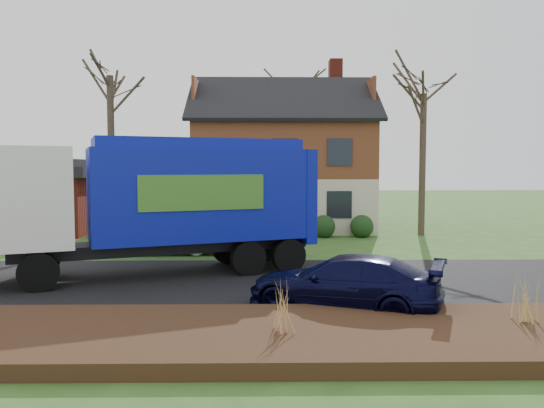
{
  "coord_description": "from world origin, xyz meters",
  "views": [
    {
      "loc": [
        1.0,
        -14.96,
        3.29
      ],
      "look_at": [
        1.27,
        2.5,
        2.07
      ],
      "focal_mm": 35.0,
      "sensor_mm": 36.0,
      "label": 1
    }
  ],
  "objects": [
    {
      "name": "mulch_verge",
      "position": [
        0.0,
        -5.3,
        0.15
      ],
      "size": [
        80.0,
        3.5,
        0.3
      ],
      "primitive_type": "cube",
      "color": "black",
      "rests_on": "ground"
    },
    {
      "name": "road",
      "position": [
        0.0,
        0.0,
        0.01
      ],
      "size": [
        80.0,
        7.0,
        0.02
      ],
      "primitive_type": "cube",
      "color": "black",
      "rests_on": "ground"
    },
    {
      "name": "tree_front_east",
      "position": [
        8.6,
        10.38,
        7.87
      ],
      "size": [
        3.49,
        3.49,
        9.68
      ],
      "color": "#443629",
      "rests_on": "ground"
    },
    {
      "name": "main_house",
      "position": [
        1.49,
        13.91,
        4.03
      ],
      "size": [
        12.95,
        8.95,
        9.26
      ],
      "color": "beige",
      "rests_on": "ground"
    },
    {
      "name": "garbage_truck",
      "position": [
        -2.02,
        1.17,
        2.39
      ],
      "size": [
        9.96,
        5.83,
        4.15
      ],
      "rotation": [
        0.0,
        0.0,
        0.36
      ],
      "color": "black",
      "rests_on": "ground"
    },
    {
      "name": "ground",
      "position": [
        0.0,
        0.0,
        0.0
      ],
      "size": [
        120.0,
        120.0,
        0.0
      ],
      "primitive_type": "plane",
      "color": "#2D4F1A",
      "rests_on": "ground"
    },
    {
      "name": "ranch_house",
      "position": [
        -12.0,
        13.0,
        1.81
      ],
      "size": [
        9.8,
        8.2,
        3.7
      ],
      "color": "maroon",
      "rests_on": "ground"
    },
    {
      "name": "grass_clump_mid",
      "position": [
        1.37,
        -5.49,
        0.77
      ],
      "size": [
        0.33,
        0.28,
        0.93
      ],
      "color": "tan",
      "rests_on": "mulch_verge"
    },
    {
      "name": "silver_sedan",
      "position": [
        -2.76,
        5.08,
        0.71
      ],
      "size": [
        4.37,
        1.74,
        1.41
      ],
      "primitive_type": "imported",
      "rotation": [
        0.0,
        0.0,
        1.63
      ],
      "color": "#AFB2B8",
      "rests_on": "ground"
    },
    {
      "name": "tree_back",
      "position": [
        3.03,
        23.12,
        9.49
      ],
      "size": [
        3.6,
        3.6,
        11.39
      ],
      "color": "#47382A",
      "rests_on": "ground"
    },
    {
      "name": "tree_front_west",
      "position": [
        -5.71,
        8.54,
        8.33
      ],
      "size": [
        3.4,
        3.4,
        10.11
      ],
      "color": "#3E3325",
      "rests_on": "ground"
    },
    {
      "name": "grass_clump_east",
      "position": [
        6.08,
        -4.94,
        0.78
      ],
      "size": [
        0.38,
        0.32,
        0.96
      ],
      "color": "tan",
      "rests_on": "mulch_verge"
    },
    {
      "name": "navy_wagon",
      "position": [
        2.82,
        -3.04,
        0.64
      ],
      "size": [
        4.78,
        3.32,
        1.29
      ],
      "primitive_type": "imported",
      "rotation": [
        0.0,
        0.0,
        -1.95
      ],
      "color": "black",
      "rests_on": "ground"
    }
  ]
}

